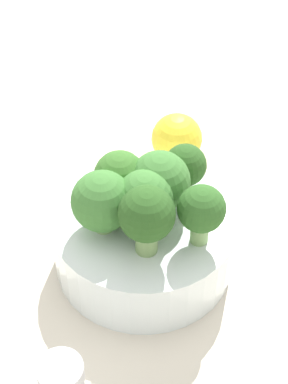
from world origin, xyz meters
name	(u,v)px	position (x,y,z in m)	size (l,w,h in m)	color
ground_plane	(144,261)	(0.00, 0.00, 0.00)	(3.00, 3.00, 0.00)	beige
bowl	(144,241)	(0.00, 0.00, 0.03)	(0.15, 0.15, 0.05)	silver
broccoli_floret_0	(160,182)	(0.01, -0.01, 0.08)	(0.05, 0.05, 0.05)	#7A9E5B
broccoli_floret_1	(185,166)	(0.03, -0.04, 0.08)	(0.04, 0.04, 0.04)	#8EB770
broccoli_floret_2	(102,202)	(-0.01, 0.03, 0.08)	(0.05, 0.05, 0.05)	#8EB770
broccoli_floret_3	(120,178)	(0.02, 0.02, 0.08)	(0.04, 0.04, 0.05)	#8EB770
broccoli_floret_4	(148,216)	(-0.03, 0.00, 0.09)	(0.04, 0.04, 0.06)	#7A9E5B
broccoli_floret_5	(201,211)	(-0.03, -0.04, 0.09)	(0.04, 0.04, 0.05)	#84AD66
broccoli_floret_6	(139,200)	(-0.01, 0.00, 0.08)	(0.05, 0.05, 0.05)	#7A9E5B
lemon_wedge	(177,138)	(0.14, -0.04, 0.03)	(0.05, 0.05, 0.05)	yellow
almond_crumb_0	(154,175)	(0.11, -0.02, 0.00)	(0.01, 0.00, 0.01)	olive
almond_crumb_1	(200,191)	(0.08, -0.06, 0.00)	(0.01, 0.01, 0.01)	olive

